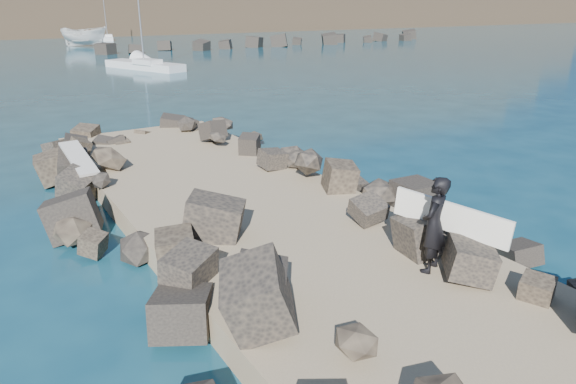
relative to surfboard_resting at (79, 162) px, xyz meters
name	(u,v)px	position (x,y,z in m)	size (l,w,h in m)	color
ground	(267,236)	(3.23, -5.70, -1.04)	(800.00, 800.00, 0.00)	#0F384C
jetty	(312,257)	(3.23, -7.70, -0.74)	(6.00, 26.00, 0.60)	#8C7759
riprap_left	(177,274)	(0.33, -7.20, -0.54)	(2.60, 22.00, 1.00)	black
riprap_right	(395,214)	(6.13, -7.20, -0.54)	(2.60, 22.00, 1.00)	black
breakwater_secondary	(286,41)	(38.23, 49.30, -0.44)	(52.00, 4.00, 1.20)	black
surfboard_resting	(79,162)	(0.00, 0.00, 0.00)	(0.58, 2.30, 0.08)	beige
boat_imported	(84,36)	(13.23, 62.76, 0.32)	(2.65, 7.04, 2.72)	silver
surfer_with_board	(436,224)	(4.59, -9.85, 0.53)	(1.28, 2.27, 1.91)	black
sailboat_d	(108,38)	(19.39, 75.07, -0.69)	(2.99, 7.09, 8.36)	silver
sailboat_c	(145,65)	(11.76, 31.18, -0.69)	(5.08, 9.01, 10.55)	silver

